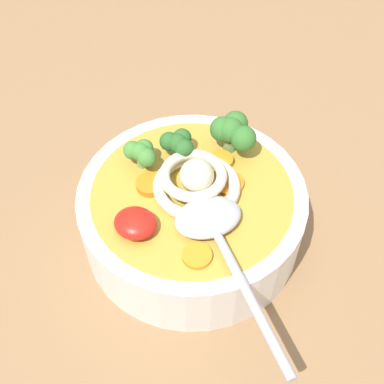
% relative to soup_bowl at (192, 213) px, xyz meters
% --- Properties ---
extents(table_slab, '(1.31, 1.31, 0.04)m').
position_rel_soup_bowl_xyz_m(table_slab, '(-0.01, -0.02, -0.06)').
color(table_slab, '#936D47').
rests_on(table_slab, ground).
extents(soup_bowl, '(0.21, 0.21, 0.07)m').
position_rel_soup_bowl_xyz_m(soup_bowl, '(0.00, 0.00, 0.00)').
color(soup_bowl, white).
rests_on(soup_bowl, table_slab).
extents(noodle_pile, '(0.09, 0.09, 0.04)m').
position_rel_soup_bowl_xyz_m(noodle_pile, '(-0.00, -0.01, 0.04)').
color(noodle_pile, beige).
rests_on(noodle_pile, soup_bowl).
extents(soup_spoon, '(0.15, 0.14, 0.02)m').
position_rel_soup_bowl_xyz_m(soup_spoon, '(-0.04, 0.04, 0.04)').
color(soup_spoon, '#B7B7BC').
rests_on(soup_spoon, soup_bowl).
extents(chili_sauce_dollop, '(0.04, 0.03, 0.02)m').
position_rel_soup_bowl_xyz_m(chili_sauce_dollop, '(0.03, 0.06, 0.04)').
color(chili_sauce_dollop, red).
rests_on(chili_sauce_dollop, soup_bowl).
extents(broccoli_floret_right, '(0.05, 0.04, 0.04)m').
position_rel_soup_bowl_xyz_m(broccoli_floret_right, '(-0.01, -0.07, 0.06)').
color(broccoli_floret_right, '#7A9E60').
rests_on(broccoli_floret_right, soup_bowl).
extents(broccoli_floret_beside_noodles, '(0.04, 0.03, 0.03)m').
position_rel_soup_bowl_xyz_m(broccoli_floret_beside_noodles, '(0.03, -0.04, 0.05)').
color(broccoli_floret_beside_noodles, '#7A9E60').
rests_on(broccoli_floret_beside_noodles, soup_bowl).
extents(broccoli_floret_beside_chili, '(0.04, 0.03, 0.03)m').
position_rel_soup_bowl_xyz_m(broccoli_floret_beside_chili, '(0.06, -0.01, 0.05)').
color(broccoli_floret_beside_chili, '#7A9E60').
rests_on(broccoli_floret_beside_chili, soup_bowl).
extents(carrot_slice_left, '(0.03, 0.03, 0.00)m').
position_rel_soup_bowl_xyz_m(carrot_slice_left, '(-0.03, 0.06, 0.03)').
color(carrot_slice_left, orange).
rests_on(carrot_slice_left, soup_bowl).
extents(carrot_slice_extra_b, '(0.02, 0.02, 0.01)m').
position_rel_soup_bowl_xyz_m(carrot_slice_extra_b, '(-0.01, -0.05, 0.04)').
color(carrot_slice_extra_b, orange).
rests_on(carrot_slice_extra_b, soup_bowl).
extents(carrot_slice_rear, '(0.03, 0.03, 0.01)m').
position_rel_soup_bowl_xyz_m(carrot_slice_rear, '(0.04, 0.01, 0.04)').
color(carrot_slice_rear, orange).
rests_on(carrot_slice_rear, soup_bowl).
extents(carrot_slice_front, '(0.03, 0.03, 0.00)m').
position_rel_soup_bowl_xyz_m(carrot_slice_front, '(-0.03, -0.02, 0.03)').
color(carrot_slice_front, orange).
rests_on(carrot_slice_front, soup_bowl).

